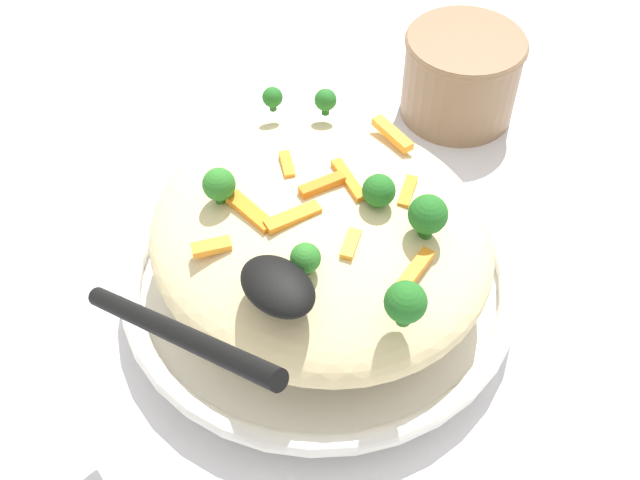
% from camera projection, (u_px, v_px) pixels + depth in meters
% --- Properties ---
extents(ground_plane, '(2.40, 2.40, 0.00)m').
position_uv_depth(ground_plane, '(320.00, 292.00, 0.63)').
color(ground_plane, silver).
extents(serving_bowl, '(0.31, 0.31, 0.04)m').
position_uv_depth(serving_bowl, '(320.00, 278.00, 0.61)').
color(serving_bowl, white).
rests_on(serving_bowl, ground_plane).
extents(pasta_mound, '(0.26, 0.25, 0.08)m').
position_uv_depth(pasta_mound, '(320.00, 236.00, 0.58)').
color(pasta_mound, beige).
rests_on(pasta_mound, serving_bowl).
extents(carrot_piece_0, '(0.02, 0.04, 0.01)m').
position_uv_depth(carrot_piece_0, '(322.00, 185.00, 0.55)').
color(carrot_piece_0, orange).
rests_on(carrot_piece_0, pasta_mound).
extents(carrot_piece_1, '(0.04, 0.01, 0.01)m').
position_uv_depth(carrot_piece_1, '(250.00, 212.00, 0.54)').
color(carrot_piece_1, orange).
rests_on(carrot_piece_1, pasta_mound).
extents(carrot_piece_2, '(0.02, 0.04, 0.01)m').
position_uv_depth(carrot_piece_2, '(415.00, 270.00, 0.51)').
color(carrot_piece_2, orange).
rests_on(carrot_piece_2, pasta_mound).
extents(carrot_piece_3, '(0.02, 0.03, 0.01)m').
position_uv_depth(carrot_piece_3, '(211.00, 247.00, 0.52)').
color(carrot_piece_3, orange).
rests_on(carrot_piece_3, pasta_mound).
extents(carrot_piece_4, '(0.04, 0.02, 0.01)m').
position_uv_depth(carrot_piece_4, '(353.00, 184.00, 0.56)').
color(carrot_piece_4, orange).
rests_on(carrot_piece_4, pasta_mound).
extents(carrot_piece_5, '(0.03, 0.02, 0.01)m').
position_uv_depth(carrot_piece_5, '(287.00, 165.00, 0.57)').
color(carrot_piece_5, orange).
rests_on(carrot_piece_5, pasta_mound).
extents(carrot_piece_6, '(0.02, 0.03, 0.01)m').
position_uv_depth(carrot_piece_6, '(407.00, 192.00, 0.56)').
color(carrot_piece_6, orange).
rests_on(carrot_piece_6, pasta_mound).
extents(carrot_piece_7, '(0.04, 0.01, 0.01)m').
position_uv_depth(carrot_piece_7, '(392.00, 134.00, 0.60)').
color(carrot_piece_7, orange).
rests_on(carrot_piece_7, pasta_mound).
extents(carrot_piece_8, '(0.02, 0.04, 0.01)m').
position_uv_depth(carrot_piece_8, '(294.00, 218.00, 0.53)').
color(carrot_piece_8, orange).
rests_on(carrot_piece_8, pasta_mound).
extents(carrot_piece_9, '(0.02, 0.03, 0.01)m').
position_uv_depth(carrot_piece_9, '(351.00, 245.00, 0.52)').
color(carrot_piece_9, orange).
rests_on(carrot_piece_9, pasta_mound).
extents(broccoli_floret_0, '(0.03, 0.03, 0.03)m').
position_uv_depth(broccoli_floret_0, '(406.00, 303.00, 0.47)').
color(broccoli_floret_0, '#205B1C').
rests_on(broccoli_floret_0, pasta_mound).
extents(broccoli_floret_1, '(0.02, 0.02, 0.02)m').
position_uv_depth(broccoli_floret_1, '(306.00, 258.00, 0.50)').
color(broccoli_floret_1, '#296820').
rests_on(broccoli_floret_1, pasta_mound).
extents(broccoli_floret_2, '(0.03, 0.03, 0.03)m').
position_uv_depth(broccoli_floret_2, '(428.00, 215.00, 0.52)').
color(broccoli_floret_2, '#205B1C').
rests_on(broccoli_floret_2, pasta_mound).
extents(broccoli_floret_3, '(0.02, 0.02, 0.03)m').
position_uv_depth(broccoli_floret_3, '(219.00, 185.00, 0.54)').
color(broccoli_floret_3, '#296820').
rests_on(broccoli_floret_3, pasta_mound).
extents(broccoli_floret_4, '(0.02, 0.02, 0.03)m').
position_uv_depth(broccoli_floret_4, '(379.00, 191.00, 0.54)').
color(broccoli_floret_4, '#205B1C').
rests_on(broccoli_floret_4, pasta_mound).
extents(broccoli_floret_5, '(0.02, 0.02, 0.02)m').
position_uv_depth(broccoli_floret_5, '(272.00, 98.00, 0.61)').
color(broccoli_floret_5, '#205B1C').
rests_on(broccoli_floret_5, pasta_mound).
extents(broccoli_floret_6, '(0.02, 0.02, 0.02)m').
position_uv_depth(broccoli_floret_6, '(326.00, 100.00, 0.61)').
color(broccoli_floret_6, '#205B1C').
rests_on(broccoli_floret_6, pasta_mound).
extents(serving_spoon, '(0.16, 0.11, 0.09)m').
position_uv_depth(serving_spoon, '(242.00, 302.00, 0.46)').
color(serving_spoon, black).
rests_on(serving_spoon, pasta_mound).
extents(companion_bowl, '(0.12, 0.12, 0.09)m').
position_uv_depth(companion_bowl, '(461.00, 73.00, 0.74)').
color(companion_bowl, '#8C6B4C').
rests_on(companion_bowl, ground_plane).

